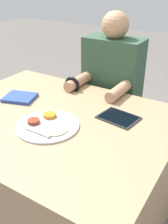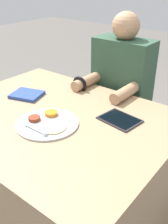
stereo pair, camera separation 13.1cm
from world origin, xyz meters
name	(u,v)px [view 2 (the right image)]	position (x,y,z in m)	size (l,w,h in m)	color
ground_plane	(59,208)	(0.00, 0.00, 0.00)	(12.00, 12.00, 0.00)	#605B56
dining_table	(56,166)	(0.00, 0.00, 0.35)	(1.27, 0.98, 0.71)	#9E7F5B
thali_tray	(47,123)	(0.05, -0.09, 0.72)	(0.32, 0.32, 0.03)	#B7BABF
red_notebook	(27,95)	(-0.30, 0.07, 0.72)	(0.22, 0.20, 0.02)	silver
tablet_device	(120,120)	(0.31, 0.17, 0.71)	(0.22, 0.18, 0.01)	#28282D
person_diner	(120,103)	(0.04, 0.63, 0.55)	(0.40, 0.45, 1.18)	black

